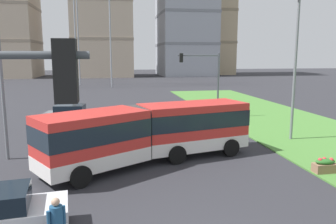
{
  "coord_description": "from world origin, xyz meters",
  "views": [
    {
      "loc": [
        -2.88,
        -7.42,
        5.69
      ],
      "look_at": [
        0.73,
        13.05,
        2.2
      ],
      "focal_mm": 36.1,
      "sensor_mm": 36.0,
      "label": 1
    }
  ],
  "objects": [
    {
      "name": "articulated_bus",
      "position": [
        -0.78,
        10.0,
        1.65
      ],
      "size": [
        11.73,
        6.74,
        3.0
      ],
      "color": "red",
      "rests_on": "ground"
    },
    {
      "name": "car_grey_wagon",
      "position": [
        -6.04,
        21.65,
        0.75
      ],
      "size": [
        4.6,
        2.47,
        1.58
      ],
      "color": "slate",
      "rests_on": "ground"
    },
    {
      "name": "pedestrian_crossing",
      "position": [
        -4.45,
        1.94,
        1.0
      ],
      "size": [
        0.48,
        0.4,
        1.74
      ],
      "color": "black",
      "rests_on": "ground"
    },
    {
      "name": "flower_planter_2",
      "position": [
        7.35,
        6.72,
        0.43
      ],
      "size": [
        1.1,
        0.56,
        0.74
      ],
      "color": "#937051",
      "rests_on": "grass_median"
    },
    {
      "name": "traffic_light_far_right",
      "position": [
        5.7,
        22.0,
        4.06
      ],
      "size": [
        3.83,
        0.28,
        5.88
      ],
      "color": "#474C51",
      "rests_on": "ground"
    },
    {
      "name": "streetlight_left",
      "position": [
        -8.5,
        11.91,
        5.07
      ],
      "size": [
        0.7,
        0.28,
        9.25
      ],
      "color": "slate",
      "rests_on": "ground"
    },
    {
      "name": "streetlight_median",
      "position": [
        9.25,
        13.15,
        5.22
      ],
      "size": [
        0.7,
        0.28,
        9.55
      ],
      "color": "slate",
      "rests_on": "ground"
    },
    {
      "name": "apartment_tower_centre",
      "position": [
        19.39,
        89.91,
        21.11
      ],
      "size": [
        15.06,
        19.1,
        42.18
      ],
      "color": "#9EA3AD",
      "rests_on": "ground"
    },
    {
      "name": "apartment_tower_eastcentre",
      "position": [
        26.63,
        94.56,
        18.34
      ],
      "size": [
        15.48,
        14.35,
        36.63
      ],
      "color": "tan",
      "rests_on": "ground"
    }
  ]
}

